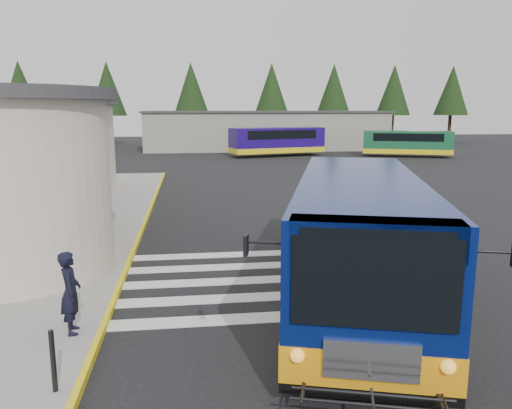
{
  "coord_description": "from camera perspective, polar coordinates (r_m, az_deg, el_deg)",
  "views": [
    {
      "loc": [
        -2.2,
        -13.17,
        4.43
      ],
      "look_at": [
        -0.55,
        -0.5,
        1.97
      ],
      "focal_mm": 35.0,
      "sensor_mm": 36.0,
      "label": 1
    }
  ],
  "objects": [
    {
      "name": "ground",
      "position": [
        14.06,
        1.99,
        -7.46
      ],
      "size": [
        140.0,
        140.0,
        0.0
      ],
      "primitive_type": "plane",
      "color": "black",
      "rests_on": "ground"
    },
    {
      "name": "curb_strip",
      "position": [
        17.8,
        -13.17,
        -3.53
      ],
      "size": [
        0.12,
        34.0,
        0.16
      ],
      "primitive_type": "cube",
      "color": "yellow",
      "rests_on": "ground"
    },
    {
      "name": "crosswalk",
      "position": [
        13.24,
        0.4,
        -8.61
      ],
      "size": [
        8.0,
        5.35,
        0.01
      ],
      "color": "silver",
      "rests_on": "ground"
    },
    {
      "name": "depot_building",
      "position": [
        55.82,
        1.05,
        8.5
      ],
      "size": [
        26.4,
        8.4,
        4.2
      ],
      "color": "gray",
      "rests_on": "ground"
    },
    {
      "name": "tree_line",
      "position": [
        63.78,
        0.24,
        13.0
      ],
      "size": [
        58.4,
        4.4,
        10.0
      ],
      "color": "black",
      "rests_on": "ground"
    },
    {
      "name": "transit_bus",
      "position": [
        11.86,
        11.57,
        -4.21
      ],
      "size": [
        5.71,
        10.54,
        2.89
      ],
      "rotation": [
        0.0,
        0.0,
        -0.28
      ],
      "color": "#071558",
      "rests_on": "ground"
    },
    {
      "name": "pedestrian_a",
      "position": [
        10.34,
        -20.44,
        -9.4
      ],
      "size": [
        0.49,
        0.66,
        1.63
      ],
      "primitive_type": "imported",
      "rotation": [
        0.0,
        0.0,
        1.76
      ],
      "color": "black",
      "rests_on": "sidewalk"
    },
    {
      "name": "pedestrian_b",
      "position": [
        12.92,
        -26.11,
        -5.39
      ],
      "size": [
        0.98,
        1.08,
        1.81
      ],
      "primitive_type": "imported",
      "rotation": [
        0.0,
        0.0,
        -1.16
      ],
      "color": "black",
      "rests_on": "sidewalk"
    },
    {
      "name": "bollard",
      "position": [
        8.53,
        -22.17,
        -16.24
      ],
      "size": [
        0.08,
        0.08,
        1.0
      ],
      "primitive_type": "cylinder",
      "color": "black",
      "rests_on": "sidewalk"
    },
    {
      "name": "far_bus_a",
      "position": [
        47.56,
        2.42,
        7.35
      ],
      "size": [
        9.3,
        4.74,
        2.31
      ],
      "rotation": [
        0.0,
        0.0,
        1.83
      ],
      "color": "#1C0865",
      "rests_on": "ground"
    },
    {
      "name": "far_bus_b",
      "position": [
        49.01,
        16.88,
        6.82
      ],
      "size": [
        8.29,
        4.9,
        2.07
      ],
      "rotation": [
        0.0,
        0.0,
        1.21
      ],
      "color": "#175733",
      "rests_on": "ground"
    }
  ]
}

